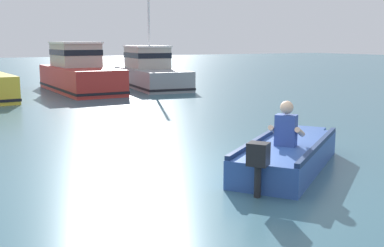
{
  "coord_description": "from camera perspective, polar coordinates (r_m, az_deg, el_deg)",
  "views": [
    {
      "loc": [
        -3.82,
        -6.74,
        2.16
      ],
      "look_at": [
        0.73,
        1.34,
        0.55
      ],
      "focal_mm": 44.68,
      "sensor_mm": 36.0,
      "label": 1
    }
  ],
  "objects": [
    {
      "name": "moored_boat_grey",
      "position": [
        22.8,
        -5.11,
        6.19
      ],
      "size": [
        2.79,
        6.38,
        4.83
      ],
      "color": "gray",
      "rests_on": "ground"
    },
    {
      "name": "ground_plane",
      "position": [
        8.04,
        0.14,
        -5.73
      ],
      "size": [
        120.0,
        120.0,
        0.0
      ],
      "primitive_type": "plane",
      "color": "#386070"
    },
    {
      "name": "rowboat_with_person",
      "position": [
        8.34,
        11.43,
        -3.58
      ],
      "size": [
        3.33,
        2.7,
        1.19
      ],
      "color": "#2D519E",
      "rests_on": "ground"
    },
    {
      "name": "moored_boat_red",
      "position": [
        21.37,
        -13.39,
        5.92
      ],
      "size": [
        2.14,
        6.21,
        2.12
      ],
      "color": "#B72D28",
      "rests_on": "ground"
    }
  ]
}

